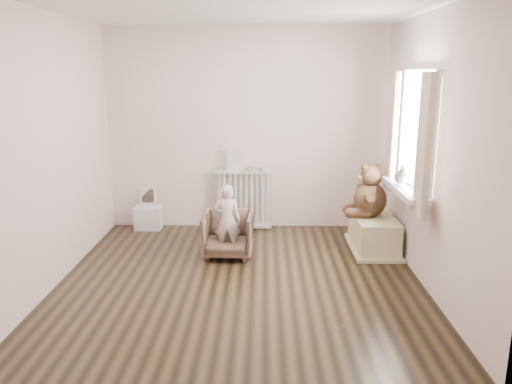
{
  "coord_description": "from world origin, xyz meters",
  "views": [
    {
      "loc": [
        0.24,
        -4.66,
        2.05
      ],
      "look_at": [
        0.15,
        0.45,
        0.8
      ],
      "focal_mm": 35.0,
      "sensor_mm": 36.0,
      "label": 1
    }
  ],
  "objects_px": {
    "toy_vanity": "(148,209)",
    "toy_bench": "(374,233)",
    "teddy_bear": "(370,193)",
    "radiator": "(243,200)",
    "armchair": "(228,234)",
    "child": "(227,220)",
    "plush_cat": "(402,175)"
  },
  "relations": [
    {
      "from": "radiator",
      "to": "toy_bench",
      "type": "relative_size",
      "value": 0.91
    },
    {
      "from": "toy_bench",
      "to": "toy_vanity",
      "type": "bearing_deg",
      "value": 165.32
    },
    {
      "from": "toy_vanity",
      "to": "teddy_bear",
      "type": "xyz_separation_m",
      "value": [
        2.76,
        -0.72,
        0.4
      ]
    },
    {
      "from": "radiator",
      "to": "toy_vanity",
      "type": "relative_size",
      "value": 1.45
    },
    {
      "from": "toy_bench",
      "to": "teddy_bear",
      "type": "xyz_separation_m",
      "value": [
        -0.06,
        0.02,
        0.47
      ]
    },
    {
      "from": "radiator",
      "to": "teddy_bear",
      "type": "bearing_deg",
      "value": -26.53
    },
    {
      "from": "toy_bench",
      "to": "plush_cat",
      "type": "relative_size",
      "value": 3.28
    },
    {
      "from": "teddy_bear",
      "to": "child",
      "type": "bearing_deg",
      "value": -169.72
    },
    {
      "from": "child",
      "to": "teddy_bear",
      "type": "xyz_separation_m",
      "value": [
        1.63,
        0.3,
        0.24
      ]
    },
    {
      "from": "radiator",
      "to": "teddy_bear",
      "type": "xyz_separation_m",
      "value": [
        1.5,
        -0.75,
        0.28
      ]
    },
    {
      "from": "radiator",
      "to": "armchair",
      "type": "distance_m",
      "value": 1.02
    },
    {
      "from": "toy_bench",
      "to": "plush_cat",
      "type": "distance_m",
      "value": 0.97
    },
    {
      "from": "radiator",
      "to": "plush_cat",
      "type": "relative_size",
      "value": 2.99
    },
    {
      "from": "toy_vanity",
      "to": "child",
      "type": "relative_size",
      "value": 0.66
    },
    {
      "from": "toy_bench",
      "to": "teddy_bear",
      "type": "distance_m",
      "value": 0.47
    },
    {
      "from": "radiator",
      "to": "teddy_bear",
      "type": "height_order",
      "value": "teddy_bear"
    },
    {
      "from": "radiator",
      "to": "toy_vanity",
      "type": "height_order",
      "value": "radiator"
    },
    {
      "from": "toy_bench",
      "to": "teddy_bear",
      "type": "bearing_deg",
      "value": 160.65
    },
    {
      "from": "armchair",
      "to": "teddy_bear",
      "type": "bearing_deg",
      "value": 11.21
    },
    {
      "from": "toy_vanity",
      "to": "child",
      "type": "height_order",
      "value": "child"
    },
    {
      "from": "child",
      "to": "toy_bench",
      "type": "xyz_separation_m",
      "value": [
        1.69,
        0.28,
        -0.23
      ]
    },
    {
      "from": "child",
      "to": "teddy_bear",
      "type": "height_order",
      "value": "teddy_bear"
    },
    {
      "from": "toy_vanity",
      "to": "armchair",
      "type": "height_order",
      "value": "toy_vanity"
    },
    {
      "from": "toy_vanity",
      "to": "armchair",
      "type": "distance_m",
      "value": 1.49
    },
    {
      "from": "radiator",
      "to": "armchair",
      "type": "height_order",
      "value": "radiator"
    },
    {
      "from": "child",
      "to": "toy_bench",
      "type": "height_order",
      "value": "child"
    },
    {
      "from": "toy_vanity",
      "to": "plush_cat",
      "type": "bearing_deg",
      "value": -23.08
    },
    {
      "from": "toy_vanity",
      "to": "toy_bench",
      "type": "relative_size",
      "value": 0.63
    },
    {
      "from": "child",
      "to": "radiator",
      "type": "bearing_deg",
      "value": -94.96
    },
    {
      "from": "child",
      "to": "teddy_bear",
      "type": "relative_size",
      "value": 1.36
    },
    {
      "from": "teddy_bear",
      "to": "plush_cat",
      "type": "xyz_separation_m",
      "value": [
        0.2,
        -0.54,
        0.33
      ]
    },
    {
      "from": "armchair",
      "to": "toy_bench",
      "type": "height_order",
      "value": "armchair"
    }
  ]
}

